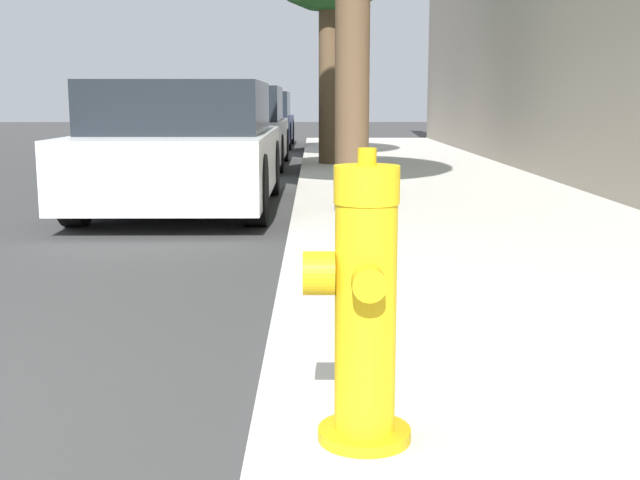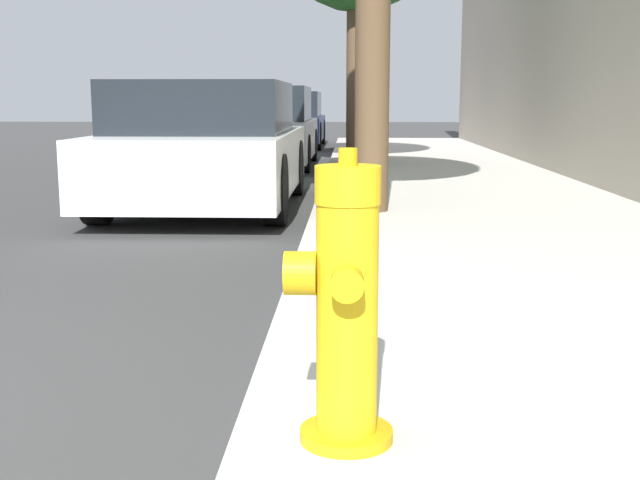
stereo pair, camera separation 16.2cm
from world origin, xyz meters
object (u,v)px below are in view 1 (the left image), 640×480
Objects in this scene: fire_hydrant at (363,308)px; parked_car_mid at (234,129)px; parked_car_far at (258,121)px; parked_car_near at (185,148)px.

fire_hydrant is 0.23× the size of parked_car_mid.
parked_car_mid reaches higher than fire_hydrant.
parked_car_far is at bearing 90.00° from parked_car_mid.
parked_car_near is 5.44m from parked_car_mid.
parked_car_near is 0.93× the size of parked_car_far.
parked_car_mid is at bearing 90.20° from parked_car_near.
parked_car_near is 0.99× the size of parked_car_mid.
parked_car_near is 11.25m from parked_car_far.
parked_car_mid is 5.82m from parked_car_far.
fire_hydrant is 11.65m from parked_car_mid.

